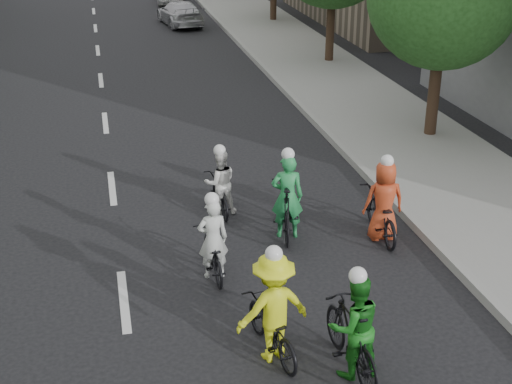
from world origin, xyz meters
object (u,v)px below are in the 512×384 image
object	(u,v)px
cyclist_1	(286,204)
cyclist_5	(272,316)
follow_car_lead	(180,13)
cyclist_3	(213,248)
cyclist_4	(353,332)
cyclist_0	(220,189)
cyclist_2	(382,209)

from	to	relation	value
cyclist_1	cyclist_5	bearing A→B (deg)	84.07
follow_car_lead	cyclist_5	bearing A→B (deg)	77.82
cyclist_5	follow_car_lead	size ratio (longest dim) A/B	0.47
cyclist_1	cyclist_5	size ratio (longest dim) A/B	1.02
cyclist_1	follow_car_lead	distance (m)	23.07
cyclist_5	follow_car_lead	xyz separation A→B (m)	(2.01, 26.91, -0.13)
cyclist_1	cyclist_3	size ratio (longest dim) A/B	1.17
cyclist_1	cyclist_5	distance (m)	4.04
cyclist_3	cyclist_4	bearing A→B (deg)	113.36
cyclist_3	cyclist_1	bearing A→B (deg)	-145.44
cyclist_4	cyclist_5	size ratio (longest dim) A/B	0.99
cyclist_1	follow_car_lead	world-z (taller)	cyclist_1
follow_car_lead	cyclist_0	bearing A→B (deg)	77.16
cyclist_5	follow_car_lead	distance (m)	26.98
cyclist_4	follow_car_lead	xyz separation A→B (m)	(0.97, 27.52, -0.09)
cyclist_1	cyclist_5	xyz separation A→B (m)	(-1.24, -3.85, 0.04)
cyclist_2	follow_car_lead	size ratio (longest dim) A/B	0.47
cyclist_5	cyclist_3	bearing A→B (deg)	-90.50
follow_car_lead	cyclist_2	bearing A→B (deg)	84.69
cyclist_2	follow_car_lead	bearing A→B (deg)	-82.78
cyclist_1	cyclist_4	distance (m)	4.47
cyclist_0	cyclist_2	distance (m)	3.49
follow_car_lead	cyclist_1	bearing A→B (deg)	80.19
cyclist_3	follow_car_lead	size ratio (longest dim) A/B	0.41
cyclist_4	cyclist_3	bearing A→B (deg)	-68.55
cyclist_0	cyclist_5	size ratio (longest dim) A/B	0.83
cyclist_2	follow_car_lead	distance (m)	23.61
cyclist_2	cyclist_4	distance (m)	4.43
cyclist_0	follow_car_lead	bearing A→B (deg)	-96.23
cyclist_1	cyclist_3	bearing A→B (deg)	48.25
cyclist_4	cyclist_5	bearing A→B (deg)	-34.51
cyclist_3	cyclist_5	bearing A→B (deg)	98.50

